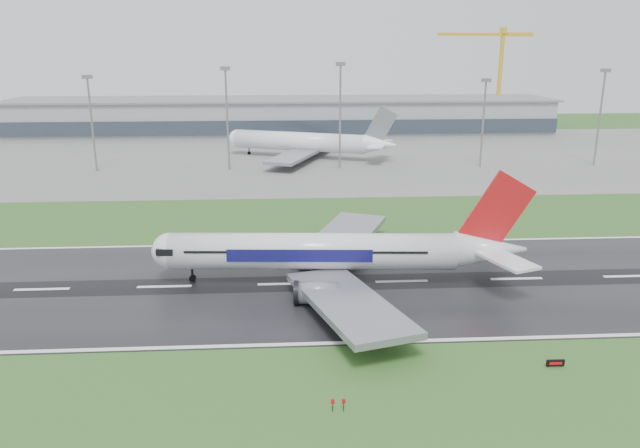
{
  "coord_description": "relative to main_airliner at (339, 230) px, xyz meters",
  "views": [
    {
      "loc": [
        0.31,
        -96.18,
        38.73
      ],
      "look_at": [
        6.75,
        12.0,
        7.0
      ],
      "focal_mm": 34.3,
      "sensor_mm": 36.0,
      "label": 1
    }
  ],
  "objects": [
    {
      "name": "floodmast_5",
      "position": [
        94.78,
        99.57,
        5.89
      ],
      "size": [
        0.64,
        0.64,
        30.47
      ],
      "primitive_type": "cylinder",
      "color": "gray",
      "rests_on": "ground"
    },
    {
      "name": "apron",
      "position": [
        -9.22,
        124.57,
        -9.31
      ],
      "size": [
        400.0,
        130.0,
        0.08
      ],
      "primitive_type": "cube",
      "color": "slate",
      "rests_on": "ground"
    },
    {
      "name": "parked_airliner",
      "position": [
        -0.9,
        119.52,
        0.02
      ],
      "size": [
        80.55,
        78.09,
        18.57
      ],
      "primitive_type": null,
      "rotation": [
        0.0,
        0.0,
        -0.37
      ],
      "color": "white",
      "rests_on": "apron"
    },
    {
      "name": "main_airliner",
      "position": [
        0.0,
        0.0,
        0.0
      ],
      "size": [
        66.52,
        63.74,
        18.5
      ],
      "primitive_type": null,
      "rotation": [
        0.0,
        0.0,
        -0.07
      ],
      "color": "silver",
      "rests_on": "runway"
    },
    {
      "name": "tower_crane",
      "position": [
        95.47,
        199.57,
        14.0
      ],
      "size": [
        47.48,
        8.41,
        46.7
      ],
      "primitive_type": null,
      "rotation": [
        0.0,
        0.0,
        0.12
      ],
      "color": "gold",
      "rests_on": "ground"
    },
    {
      "name": "terminal",
      "position": [
        -9.22,
        184.57,
        -1.85
      ],
      "size": [
        240.0,
        36.0,
        15.0
      ],
      "primitive_type": "cube",
      "color": "gray",
      "rests_on": "ground"
    },
    {
      "name": "ground",
      "position": [
        -9.22,
        -0.43,
        -9.35
      ],
      "size": [
        520.0,
        520.0,
        0.0
      ],
      "primitive_type": "plane",
      "color": "#29541E",
      "rests_on": "ground"
    },
    {
      "name": "floodmast_2",
      "position": [
        -26.65,
        99.57,
        6.3
      ],
      "size": [
        0.64,
        0.64,
        31.31
      ],
      "primitive_type": "cylinder",
      "color": "gray",
      "rests_on": "ground"
    },
    {
      "name": "runway_sign",
      "position": [
        24.57,
        -30.1,
        -8.83
      ],
      "size": [
        2.31,
        0.58,
        1.04
      ],
      "primitive_type": null,
      "rotation": [
        0.0,
        0.0,
        -0.14
      ],
      "color": "black",
      "rests_on": "ground"
    },
    {
      "name": "floodmast_4",
      "position": [
        55.94,
        99.57,
        4.4
      ],
      "size": [
        0.64,
        0.64,
        27.5
      ],
      "primitive_type": "cylinder",
      "color": "gray",
      "rests_on": "ground"
    },
    {
      "name": "floodmast_1",
      "position": [
        -68.83,
        99.57,
        5.1
      ],
      "size": [
        0.64,
        0.64,
        28.91
      ],
      "primitive_type": "cylinder",
      "color": "gray",
      "rests_on": "ground"
    },
    {
      "name": "floodmast_3",
      "position": [
        9.22,
        99.57,
        6.95
      ],
      "size": [
        0.64,
        0.64,
        32.6
      ],
      "primitive_type": "cylinder",
      "color": "gray",
      "rests_on": "ground"
    },
    {
      "name": "runway",
      "position": [
        -9.22,
        -0.43,
        -9.3
      ],
      "size": [
        400.0,
        45.0,
        0.1
      ],
      "primitive_type": "cube",
      "color": "black",
      "rests_on": "ground"
    }
  ]
}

